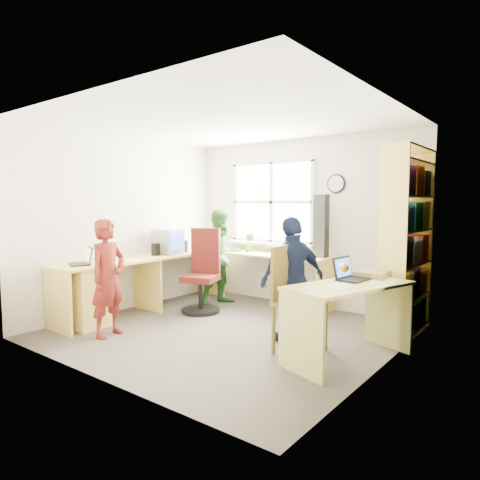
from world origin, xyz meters
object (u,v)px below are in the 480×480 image
Objects in this scene: l_desk at (134,283)px; crt_monitor at (168,241)px; right_desk at (349,305)px; bookshelf at (407,246)px; person_red at (108,278)px; laptop_right at (349,274)px; potted_plant at (249,243)px; swivel_chair at (203,276)px; wooden_chair at (293,294)px; person_navy at (293,280)px; cd_tower at (321,226)px; laptop_left at (83,260)px; person_green at (222,257)px.

crt_monitor reaches higher than l_desk.
right_desk is 1.28m from bookshelf.
l_desk is at bearing 19.11° from person_red.
potted_plant reaches higher than laptop_right.
swivel_chair is 0.86× the size of person_red.
crt_monitor reaches higher than wooden_chair.
wooden_chair is (-0.55, -0.09, 0.04)m from right_desk.
person_navy reaches higher than right_desk.
l_desk is 2.60× the size of swivel_chair.
person_navy is at bearing 114.59° from wooden_chair.
person_red is (0.56, -1.42, -0.28)m from crt_monitor.
bookshelf is 2.46× the size of cd_tower.
bookshelf reaches higher than laptop_left.
swivel_chair is at bearing -99.30° from potted_plant.
l_desk is 2.59m from cd_tower.
swivel_chair is 0.54m from person_green.
potted_plant is 2.36m from person_red.
cd_tower is at bearing 41.23° from laptop_right.
laptop_right is (2.70, 0.50, 0.33)m from l_desk.
laptop_left is at bearing -168.58° from wooden_chair.
person_navy is at bearing -75.98° from cd_tower.
laptop_right reaches higher than right_desk.
person_navy is at bearing -102.87° from person_green.
laptop_left is 0.29× the size of person_red.
l_desk is at bearing -75.90° from crt_monitor.
bookshelf reaches higher than swivel_chair.
wooden_chair is 2.86× the size of crt_monitor.
laptop_right is 0.62m from person_navy.
crt_monitor is (-3.00, 0.50, 0.40)m from right_desk.
wooden_chair is 0.79× the size of person_navy.
person_navy is (1.73, 1.08, 0.02)m from person_red.
cd_tower is 1.18m from potted_plant.
person_green reaches higher than person_navy.
laptop_left is at bearing -109.18° from potted_plant.
cd_tower reaches higher than right_desk.
cd_tower reaches higher than wooden_chair.
cd_tower is at bearing 74.92° from laptop_left.
crt_monitor is 1.38m from laptop_left.
potted_plant is at bearing -15.48° from person_red.
laptop_right is (-0.26, -0.97, -0.22)m from bookshelf.
person_navy reaches higher than l_desk.
potted_plant is at bearing 60.21° from swivel_chair.
l_desk is 2.25m from wooden_chair.
swivel_chair is 1.07× the size of wooden_chair.
l_desk is 2.76m from laptop_right.
person_navy is at bearing 99.31° from laptop_right.
l_desk is 0.94m from crt_monitor.
person_red is at bearing -113.96° from swivel_chair.
l_desk is at bearing 104.90° from laptop_right.
swivel_chair reaches higher than laptop_left.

